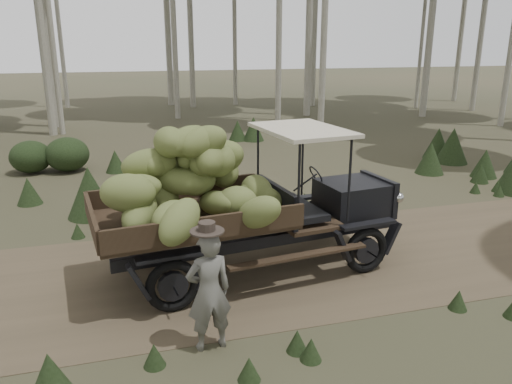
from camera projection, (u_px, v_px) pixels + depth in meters
ground at (368, 254)px, 9.07m from camera, size 120.00×120.00×0.00m
dirt_track at (368, 254)px, 9.07m from camera, size 70.00×4.00×0.01m
banana_truck at (220, 187)px, 7.78m from camera, size 5.32×2.81×2.63m
farmer at (209, 290)px, 6.08m from camera, size 0.60×0.46×1.68m
undergrowth at (314, 237)px, 8.48m from camera, size 24.97×24.44×1.38m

